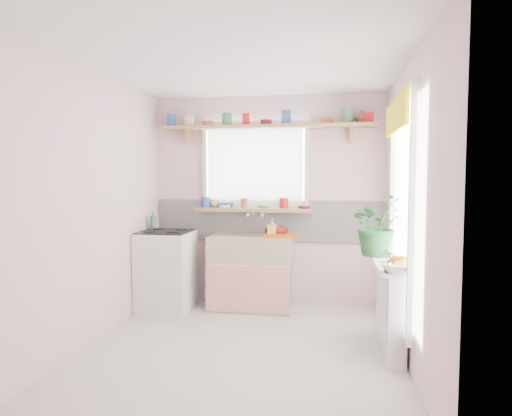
# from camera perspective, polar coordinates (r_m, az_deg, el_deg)

# --- Properties ---
(room) EXTENTS (3.20, 3.20, 3.20)m
(room) POSITION_cam_1_polar(r_m,az_deg,el_deg) (4.76, 8.11, 1.93)
(room) COLOR beige
(room) RESTS_ON ground
(sink_unit) EXTENTS (0.95, 0.65, 1.11)m
(sink_unit) POSITION_cam_1_polar(r_m,az_deg,el_deg) (5.38, -0.60, -7.87)
(sink_unit) COLOR white
(sink_unit) RESTS_ON ground
(cooker) EXTENTS (0.58, 0.58, 0.93)m
(cooker) POSITION_cam_1_polar(r_m,az_deg,el_deg) (5.40, -11.14, -7.60)
(cooker) COLOR white
(cooker) RESTS_ON ground
(radiator_ledge) EXTENTS (0.22, 0.95, 0.78)m
(radiator_ledge) POSITION_cam_1_polar(r_m,az_deg,el_deg) (4.28, 16.48, -11.64)
(radiator_ledge) COLOR white
(radiator_ledge) RESTS_ON ground
(windowsill) EXTENTS (1.40, 0.22, 0.04)m
(windowsill) POSITION_cam_1_polar(r_m,az_deg,el_deg) (5.47, -0.26, -0.19)
(windowsill) COLOR tan
(windowsill) RESTS_ON room
(pine_shelf) EXTENTS (2.52, 0.24, 0.04)m
(pine_shelf) POSITION_cam_1_polar(r_m,az_deg,el_deg) (5.45, 1.29, 10.11)
(pine_shelf) COLOR tan
(pine_shelf) RESTS_ON room
(shelf_crockery) EXTENTS (2.47, 0.11, 0.12)m
(shelf_crockery) POSITION_cam_1_polar(r_m,az_deg,el_deg) (5.46, 1.30, 10.90)
(shelf_crockery) COLOR #3359A5
(shelf_crockery) RESTS_ON pine_shelf
(sill_crockery) EXTENTS (1.35, 0.11, 0.12)m
(sill_crockery) POSITION_cam_1_polar(r_m,az_deg,el_deg) (5.47, -0.77, 0.59)
(sill_crockery) COLOR #3359A5
(sill_crockery) RESTS_ON windowsill
(dish_tray) EXTENTS (0.40, 0.31, 0.04)m
(dish_tray) POSITION_cam_1_polar(r_m,az_deg,el_deg) (5.19, 3.12, -3.43)
(dish_tray) COLOR #CB6012
(dish_tray) RESTS_ON sink_unit
(colander) EXTENTS (0.36, 0.36, 0.13)m
(colander) POSITION_cam_1_polar(r_m,az_deg,el_deg) (5.27, 2.58, -2.83)
(colander) COLOR #5A110F
(colander) RESTS_ON sink_unit
(jade_plant) EXTENTS (0.68, 0.64, 0.60)m
(jade_plant) POSITION_cam_1_polar(r_m,az_deg,el_deg) (4.54, 14.94, -1.99)
(jade_plant) COLOR #245B29
(jade_plant) RESTS_ON radiator_ledge
(fruit_bowl) EXTENTS (0.42, 0.42, 0.08)m
(fruit_bowl) POSITION_cam_1_polar(r_m,az_deg,el_deg) (3.80, 17.81, -7.19)
(fruit_bowl) COLOR white
(fruit_bowl) RESTS_ON radiator_ledge
(herb_pot) EXTENTS (0.11, 0.09, 0.19)m
(herb_pot) POSITION_cam_1_polar(r_m,az_deg,el_deg) (3.78, 16.02, -6.38)
(herb_pot) COLOR #326026
(herb_pot) RESTS_ON radiator_ledge
(soap_bottle_sink) EXTENTS (0.10, 0.10, 0.21)m
(soap_bottle_sink) POSITION_cam_1_polar(r_m,az_deg,el_deg) (5.17, 2.04, -2.46)
(soap_bottle_sink) COLOR #CACF5C
(soap_bottle_sink) RESTS_ON sink_unit
(sill_cup) EXTENTS (0.16, 0.16, 0.10)m
(sill_cup) POSITION_cam_1_polar(r_m,az_deg,el_deg) (5.63, -5.16, 0.62)
(sill_cup) COLOR beige
(sill_cup) RESTS_ON windowsill
(sill_bowl) EXTENTS (0.21, 0.21, 0.06)m
(sill_bowl) POSITION_cam_1_polar(r_m,az_deg,el_deg) (5.59, -3.73, 0.41)
(sill_bowl) COLOR #3656B0
(sill_bowl) RESTS_ON windowsill
(shelf_vase) EXTENTS (0.16, 0.16, 0.16)m
(shelf_vase) POSITION_cam_1_polar(r_m,az_deg,el_deg) (5.47, 13.09, 11.03)
(shelf_vase) COLOR #9B3C2F
(shelf_vase) RESTS_ON pine_shelf
(cooker_bottle) EXTENTS (0.09, 0.09, 0.21)m
(cooker_bottle) POSITION_cam_1_polar(r_m,az_deg,el_deg) (5.54, -12.75, -1.48)
(cooker_bottle) COLOR #3B7749
(cooker_bottle) RESTS_ON cooker
(fruit) EXTENTS (0.20, 0.14, 0.10)m
(fruit) POSITION_cam_1_polar(r_m,az_deg,el_deg) (3.80, 17.91, -6.26)
(fruit) COLOR orange
(fruit) RESTS_ON fruit_bowl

